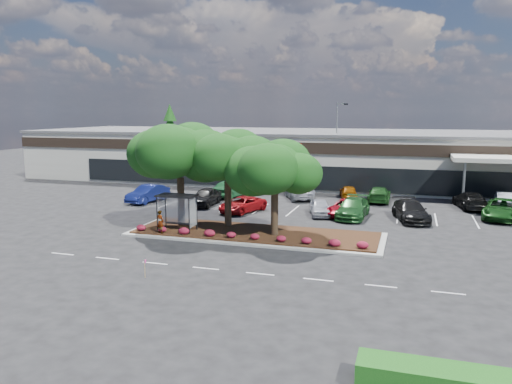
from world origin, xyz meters
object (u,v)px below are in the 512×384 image
(survey_stake, at_px, (145,266))
(car_1, at_px, (205,197))
(car_0, at_px, (148,194))
(light_pole, at_px, (337,151))

(survey_stake, distance_m, car_1, 20.56)
(car_0, bearing_deg, car_1, 9.10)
(light_pole, bearing_deg, car_1, -124.95)
(survey_stake, xyz_separation_m, car_0, (-11.11, 19.93, 0.18))
(light_pole, distance_m, survey_stake, 34.96)
(car_1, bearing_deg, car_0, 178.71)
(survey_stake, bearing_deg, car_0, 119.14)
(light_pole, height_order, survey_stake, light_pole)
(car_1, bearing_deg, survey_stake, -76.99)
(light_pole, distance_m, car_0, 21.98)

